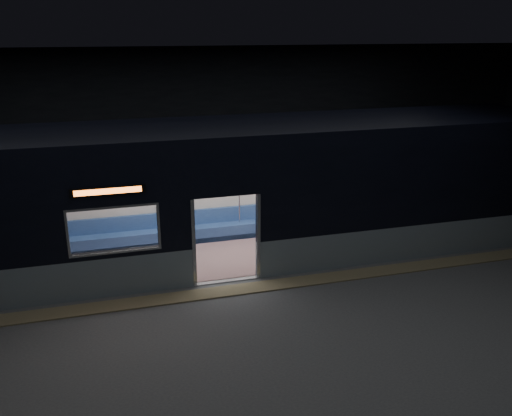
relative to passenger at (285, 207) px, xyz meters
name	(u,v)px	position (x,y,z in m)	size (l,w,h in m)	color
station_floor	(238,303)	(-2.24, -3.55, -0.80)	(24.00, 14.00, 0.01)	#47494C
station_envelope	(236,131)	(-2.24, -3.55, 2.87)	(24.00, 14.00, 5.00)	black
tactile_strip	(232,290)	(-2.24, -3.00, -0.78)	(22.80, 0.50, 0.03)	#8C7F59
metro_car	(212,187)	(-2.24, -1.00, 1.05)	(18.00, 3.04, 3.35)	gray
passenger	(285,207)	(0.00, 0.00, 0.00)	(0.40, 0.68, 1.37)	black
handbag	(287,213)	(-0.03, -0.22, -0.11)	(0.30, 0.26, 0.15)	black
transit_map	(368,174)	(2.65, 0.31, 0.68)	(1.00, 0.03, 0.65)	white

